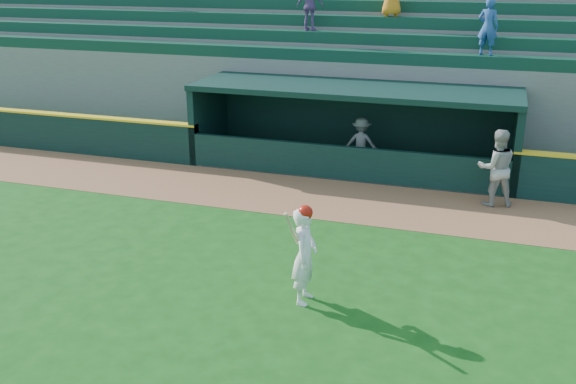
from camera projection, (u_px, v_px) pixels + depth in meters
The scene contains 7 objects.
ground at pixel (262, 282), 12.36m from camera, with size 120.00×120.00×0.00m, color #134611.
warning_track at pixel (327, 198), 16.75m from camera, with size 40.00×3.00×0.01m, color brown.
dugout_player_front at pixel (496, 168), 15.99m from camera, with size 0.96×0.75×1.97m, color #9F9F9A.
dugout_player_inside at pixel (361, 143), 19.10m from camera, with size 0.97×0.56×1.51m, color gray.
dugout at pixel (355, 121), 19.07m from camera, with size 9.40×2.80×2.46m.
stands at pixel (384, 64), 22.81m from camera, with size 34.50×6.25×7.50m.
batter_at_plate at pixel (305, 254), 11.37m from camera, with size 0.49×0.82×1.87m.
Camera 1 is at (3.90, -10.36, 5.79)m, focal length 40.00 mm.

